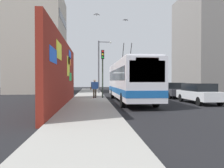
% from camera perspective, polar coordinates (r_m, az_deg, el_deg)
% --- Properties ---
extents(ground_plane, '(80.00, 80.00, 0.00)m').
position_cam_1_polar(ground_plane, '(19.42, -1.29, -4.39)').
color(ground_plane, black).
extents(sidewalk_slab, '(48.00, 3.20, 0.15)m').
position_cam_1_polar(sidewalk_slab, '(19.37, -6.03, -4.18)').
color(sidewalk_slab, '#9E9B93').
rests_on(sidewalk_slab, ground_plane).
extents(graffiti_wall, '(13.90, 0.32, 4.58)m').
position_cam_1_polar(graffiti_wall, '(15.37, -12.74, 2.75)').
color(graffiti_wall, maroon).
rests_on(graffiti_wall, ground_plane).
extents(building_far_left, '(9.16, 7.22, 14.32)m').
position_cam_1_polar(building_far_left, '(34.13, -18.87, 9.93)').
color(building_far_left, '#B2A899').
rests_on(building_far_left, ground_plane).
extents(building_far_right, '(11.22, 6.06, 16.22)m').
position_cam_1_polar(building_far_right, '(39.79, 22.55, 10.00)').
color(building_far_right, gray).
rests_on(building_far_right, ground_plane).
extents(city_bus, '(11.38, 2.51, 5.14)m').
position_cam_1_polar(city_bus, '(18.10, 4.74, 1.12)').
color(city_bus, silver).
rests_on(city_bus, ground_plane).
extents(parked_car_white, '(4.73, 1.78, 1.58)m').
position_cam_1_polar(parked_car_white, '(18.29, 21.92, -2.16)').
color(parked_car_white, white).
rests_on(parked_car_white, ground_plane).
extents(parked_car_dark_gray, '(4.54, 1.92, 1.58)m').
position_cam_1_polar(parked_car_dark_gray, '(23.38, 15.62, -1.46)').
color(parked_car_dark_gray, '#38383D').
rests_on(parked_car_dark_gray, ground_plane).
extents(pedestrian_midblock, '(0.23, 0.77, 1.73)m').
position_cam_1_polar(pedestrian_midblock, '(20.36, -4.61, -0.84)').
color(pedestrian_midblock, '#3F3326').
rests_on(pedestrian_midblock, sidewalk_slab).
extents(traffic_light, '(0.49, 0.28, 4.53)m').
position_cam_1_polar(traffic_light, '(20.41, -2.49, 4.81)').
color(traffic_light, '#2D382D').
rests_on(traffic_light, sidewalk_slab).
extents(street_lamp, '(0.44, 1.81, 6.87)m').
position_cam_1_polar(street_lamp, '(28.56, -3.15, 5.53)').
color(street_lamp, '#4C4C51').
rests_on(street_lamp, sidewalk_slab).
extents(flying_pigeons, '(3.19, 3.60, 0.54)m').
position_cam_1_polar(flying_pigeons, '(21.78, 0.03, 17.16)').
color(flying_pigeons, gray).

